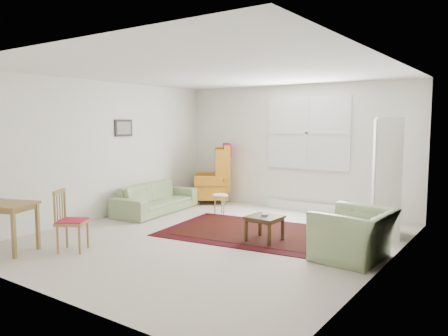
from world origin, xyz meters
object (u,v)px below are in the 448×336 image
Objects in this scene: coffee_table at (264,228)px; stool at (220,204)px; wingback_chair at (211,173)px; cabinet at (387,177)px; armchair at (354,230)px; sofa at (156,193)px; desk_chair at (72,221)px.

coffee_table is 1.21× the size of stool.
cabinet is at bearing 43.21° from wingback_chair.
wingback_chair reaches higher than coffee_table.
armchair is 0.76× the size of wingback_chair.
sofa is 4.26m from cabinet.
coffee_table is at bearing -35.63° from stool.
sofa is 1.04× the size of cabinet.
armchair is (4.16, -0.71, 0.01)m from sofa.
wingback_chair is (-3.88, 2.14, 0.26)m from armchair.
desk_chair is (-3.28, -3.32, -0.49)m from cabinet.
sofa is 1.91× the size of armchair.
desk_chair is at bearing -153.61° from cabinet.
wingback_chair is 0.71× the size of cabinet.
armchair reaches higher than sofa.
wingback_chair is 3.94m from cabinet.
desk_chair reaches higher than armchair.
cabinet is (3.02, 0.20, 0.72)m from stool.
desk_chair is at bearing -94.65° from stool.
sofa is 2.86m from coffee_table.
cabinet is at bearing -86.72° from sofa.
coffee_table is 0.26× the size of cabinet.
coffee_table is at bearing -76.33° from desk_chair.
sofa is 4.05× the size of coffee_table.
wingback_chair is 3.27m from coffee_table.
wingback_chair is 3.37× the size of stool.
desk_chair is (0.88, -2.55, 0.04)m from sofa.
wingback_chair is 4.03m from desk_chair.
stool is 0.46× the size of desk_chair.
cabinet reaches higher than desk_chair.
stool is at bearing 144.37° from coffee_table.
sofa reaches higher than coffee_table.
coffee_table is at bearing -153.66° from cabinet.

